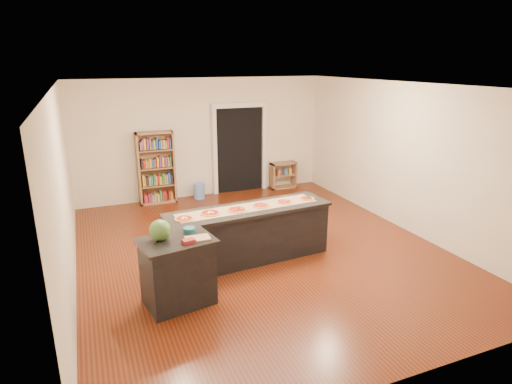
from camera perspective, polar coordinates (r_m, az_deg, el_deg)
name	(u,v)px	position (r m, az deg, el deg)	size (l,w,h in m)	color
room	(261,172)	(7.08, 0.61, 2.65)	(6.00, 7.00, 2.80)	#EDE1C7
doorway	(240,144)	(10.60, -2.20, 6.41)	(1.40, 0.09, 2.21)	black
kitchen_island	(249,234)	(7.04, -0.92, -5.59)	(2.73, 0.74, 0.90)	black
side_counter	(178,271)	(5.90, -10.37, -10.38)	(0.95, 0.69, 0.94)	black
bookshelf	(156,168)	(10.01, -13.16, 3.14)	(0.83, 0.29, 1.66)	#A0714D
low_shelf	(283,175)	(11.08, 3.63, 2.26)	(0.67, 0.29, 0.67)	#A0714D
waste_bin	(199,191)	(10.31, -7.61, 0.16)	(0.26, 0.26, 0.38)	#6995EA
kraft_paper	(248,207)	(6.90, -1.03, -2.08)	(2.37, 0.43, 0.00)	#A07452
watermelon	(160,230)	(5.68, -12.66, -4.97)	(0.28, 0.28, 0.28)	#144214
cutting_board	(198,238)	(5.67, -7.78, -6.15)	(0.32, 0.21, 0.02)	tan
package_red	(189,241)	(5.56, -8.98, -6.50)	(0.15, 0.11, 0.06)	maroon
package_teal	(189,230)	(5.91, -8.88, -5.00)	(0.16, 0.16, 0.06)	#195966
pizza_a	(184,219)	(6.48, -9.55, -3.51)	(0.29, 0.29, 0.02)	tan
pizza_b	(210,213)	(6.66, -6.13, -2.79)	(0.31, 0.31, 0.02)	tan
pizza_c	(237,210)	(6.78, -2.55, -2.35)	(0.31, 0.31, 0.02)	tan
pizza_d	(261,205)	(6.97, 0.67, -1.78)	(0.27, 0.27, 0.02)	tan
pizza_e	(284,202)	(7.16, 3.79, -1.28)	(0.28, 0.28, 0.02)	tan
pizza_f	(307,198)	(7.37, 6.77, -0.83)	(0.27, 0.27, 0.02)	tan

